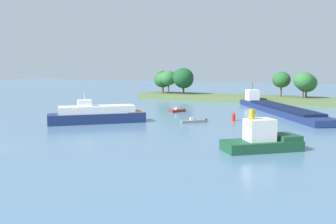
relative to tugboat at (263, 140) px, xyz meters
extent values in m
cube|color=#566B3D|center=(-19.84, 62.30, -0.49)|extent=(64.85, 11.54, 1.57)
cylinder|color=#513823|center=(-47.51, 64.59, 1.41)|extent=(0.44, 0.44, 2.24)
ellipsoid|color=#194C23|center=(-47.51, 64.59, 4.75)|extent=(5.55, 5.55, 5.00)
cylinder|color=#513823|center=(-46.02, 61.41, 1.30)|extent=(0.44, 0.44, 2.03)
ellipsoid|color=#235B28|center=(-46.02, 61.41, 4.51)|extent=(5.48, 5.48, 4.94)
cylinder|color=#513823|center=(-45.24, 60.32, 1.75)|extent=(0.44, 0.44, 2.92)
ellipsoid|color=#2D6B33|center=(-45.24, 60.32, 4.85)|extent=(4.11, 4.11, 3.70)
cylinder|color=#513823|center=(-43.04, 59.71, 1.71)|extent=(0.44, 0.44, 2.84)
ellipsoid|color=#2D6B33|center=(-43.04, 59.71, 5.15)|extent=(5.05, 5.05, 4.55)
cylinder|color=#513823|center=(-39.30, 62.81, 1.25)|extent=(0.44, 0.44, 1.93)
ellipsoid|color=#235B28|center=(-39.30, 62.81, 4.68)|extent=(6.17, 6.17, 5.55)
cylinder|color=#513823|center=(-38.13, 59.80, 1.53)|extent=(0.44, 0.44, 2.49)
ellipsoid|color=#194C23|center=(-38.13, 59.80, 5.35)|extent=(6.42, 6.42, 5.78)
cylinder|color=#513823|center=(-9.89, 64.74, 1.64)|extent=(0.44, 0.44, 2.69)
ellipsoid|color=#235B28|center=(-9.89, 64.74, 5.00)|extent=(5.03, 5.03, 4.53)
cylinder|color=#513823|center=(-3.42, 60.80, 1.57)|extent=(0.44, 0.44, 2.57)
ellipsoid|color=#2D6B33|center=(-3.42, 60.80, 4.96)|extent=(5.25, 5.25, 4.72)
cylinder|color=#513823|center=(-3.11, 64.19, 1.15)|extent=(0.44, 0.44, 1.73)
ellipsoid|color=#2D6B33|center=(-3.11, 64.19, 4.24)|extent=(5.57, 5.57, 5.01)
cube|color=#19472D|center=(-0.12, -0.10, -0.67)|extent=(9.48, 8.92, 1.21)
cube|color=#19472D|center=(2.34, 2.02, 0.23)|extent=(4.18, 4.26, 0.60)
cube|color=white|center=(-0.35, -0.30, 1.23)|extent=(4.06, 3.98, 2.60)
cylinder|color=gold|center=(-1.17, -1.01, 3.13)|extent=(0.70, 0.70, 1.20)
cylinder|color=black|center=(3.47, 3.00, -0.55)|extent=(0.68, 0.73, 0.70)
cube|color=maroon|center=(-25.65, 29.83, -1.00)|extent=(2.88, 3.92, 0.55)
cube|color=white|center=(-25.77, 29.58, -0.48)|extent=(0.86, 0.76, 0.50)
cube|color=black|center=(-24.79, 31.61, -1.00)|extent=(0.41, 0.39, 0.56)
cube|color=slate|center=(-16.29, 16.97, -1.06)|extent=(4.22, 4.25, 0.42)
cube|color=beige|center=(-16.54, 16.72, -0.60)|extent=(0.81, 0.81, 0.50)
cube|color=black|center=(-14.54, 18.76, -1.00)|extent=(0.42, 0.42, 0.56)
cube|color=navy|center=(-31.39, 8.85, -0.40)|extent=(15.10, 14.67, 1.75)
cube|color=white|center=(-31.39, 8.85, 1.12)|extent=(11.98, 11.65, 1.30)
cube|color=white|center=(-32.92, 7.39, 2.32)|extent=(3.03, 3.01, 1.10)
cube|color=#937551|center=(-26.50, 13.51, 0.55)|extent=(4.79, 4.81, 0.16)
cylinder|color=silver|center=(-32.92, 7.39, 3.57)|extent=(0.10, 0.10, 1.40)
cube|color=navy|center=(-5.12, 38.00, -0.69)|extent=(26.49, 36.27, 1.16)
cube|color=#0F1834|center=(-4.29, 36.75, 0.14)|extent=(19.19, 25.82, 0.50)
cube|color=white|center=(-14.99, 52.87, 1.29)|extent=(4.15, 4.25, 2.80)
cylinder|color=#333338|center=(-14.99, 52.87, 3.59)|extent=(0.12, 0.12, 1.80)
cube|color=navy|center=(5.74, 21.64, -0.64)|extent=(3.74, 2.90, 1.05)
cylinder|color=red|center=(-10.48, 22.08, -0.68)|extent=(0.70, 0.70, 1.20)
cone|color=red|center=(-10.48, 22.08, 0.27)|extent=(0.49, 0.49, 0.70)
camera|label=1|loc=(10.03, -44.54, 8.70)|focal=40.34mm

